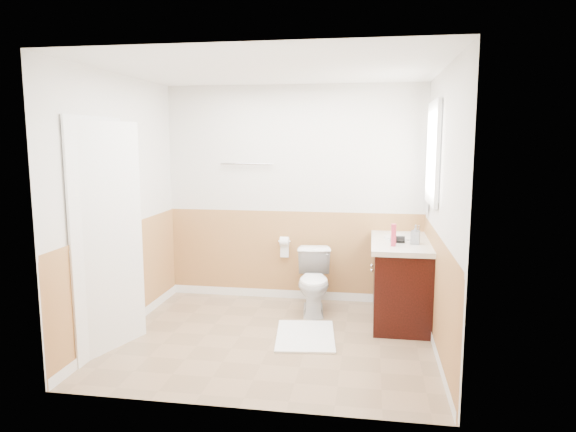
% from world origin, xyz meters
% --- Properties ---
extents(floor, '(3.00, 3.00, 0.00)m').
position_xyz_m(floor, '(0.00, 0.00, 0.00)').
color(floor, '#8C7051').
rests_on(floor, ground).
extents(ceiling, '(3.00, 3.00, 0.00)m').
position_xyz_m(ceiling, '(0.00, 0.00, 2.50)').
color(ceiling, white).
rests_on(ceiling, floor).
extents(wall_back, '(3.00, 0.00, 3.00)m').
position_xyz_m(wall_back, '(0.00, 1.30, 1.25)').
color(wall_back, silver).
rests_on(wall_back, floor).
extents(wall_front, '(3.00, 0.00, 3.00)m').
position_xyz_m(wall_front, '(0.00, -1.30, 1.25)').
color(wall_front, silver).
rests_on(wall_front, floor).
extents(wall_left, '(0.00, 3.00, 3.00)m').
position_xyz_m(wall_left, '(-1.50, 0.00, 1.25)').
color(wall_left, silver).
rests_on(wall_left, floor).
extents(wall_right, '(0.00, 3.00, 3.00)m').
position_xyz_m(wall_right, '(1.50, 0.00, 1.25)').
color(wall_right, silver).
rests_on(wall_right, floor).
extents(wainscot_back, '(3.00, 0.00, 3.00)m').
position_xyz_m(wainscot_back, '(0.00, 1.29, 0.50)').
color(wainscot_back, '#BB794B').
rests_on(wainscot_back, floor).
extents(wainscot_front, '(3.00, 0.00, 3.00)m').
position_xyz_m(wainscot_front, '(0.00, -1.29, 0.50)').
color(wainscot_front, '#BB794B').
rests_on(wainscot_front, floor).
extents(wainscot_left, '(0.00, 2.60, 2.60)m').
position_xyz_m(wainscot_left, '(-1.49, 0.00, 0.50)').
color(wainscot_left, '#BB794B').
rests_on(wainscot_left, floor).
extents(wainscot_right, '(0.00, 2.60, 2.60)m').
position_xyz_m(wainscot_right, '(1.49, 0.00, 0.50)').
color(wainscot_right, '#BB794B').
rests_on(wainscot_right, floor).
extents(toilet, '(0.45, 0.70, 0.68)m').
position_xyz_m(toilet, '(0.29, 0.85, 0.34)').
color(toilet, white).
rests_on(toilet, floor).
extents(bath_mat, '(0.64, 0.86, 0.02)m').
position_xyz_m(bath_mat, '(0.29, 0.09, 0.01)').
color(bath_mat, white).
rests_on(bath_mat, floor).
extents(vanity_cabinet, '(0.55, 1.10, 0.80)m').
position_xyz_m(vanity_cabinet, '(1.21, 0.72, 0.40)').
color(vanity_cabinet, black).
rests_on(vanity_cabinet, floor).
extents(vanity_knob_left, '(0.03, 0.03, 0.03)m').
position_xyz_m(vanity_knob_left, '(0.91, 0.62, 0.55)').
color(vanity_knob_left, silver).
rests_on(vanity_knob_left, vanity_cabinet).
extents(vanity_knob_right, '(0.03, 0.03, 0.03)m').
position_xyz_m(vanity_knob_right, '(0.91, 0.82, 0.55)').
color(vanity_knob_right, silver).
rests_on(vanity_knob_right, vanity_cabinet).
extents(countertop, '(0.60, 1.15, 0.05)m').
position_xyz_m(countertop, '(1.20, 0.72, 0.83)').
color(countertop, beige).
rests_on(countertop, vanity_cabinet).
extents(sink_basin, '(0.36, 0.36, 0.02)m').
position_xyz_m(sink_basin, '(1.21, 0.87, 0.86)').
color(sink_basin, silver).
rests_on(sink_basin, countertop).
extents(faucet, '(0.02, 0.02, 0.14)m').
position_xyz_m(faucet, '(1.39, 0.87, 0.92)').
color(faucet, silver).
rests_on(faucet, countertop).
extents(lotion_bottle, '(0.05, 0.05, 0.22)m').
position_xyz_m(lotion_bottle, '(1.11, 0.43, 0.96)').
color(lotion_bottle, '#C1324C').
rests_on(lotion_bottle, countertop).
extents(soap_dispenser, '(0.10, 0.10, 0.19)m').
position_xyz_m(soap_dispenser, '(1.33, 0.58, 0.95)').
color(soap_dispenser, gray).
rests_on(soap_dispenser, countertop).
extents(hair_dryer_body, '(0.14, 0.07, 0.07)m').
position_xyz_m(hair_dryer_body, '(1.16, 0.61, 0.89)').
color(hair_dryer_body, black).
rests_on(hair_dryer_body, countertop).
extents(hair_dryer_handle, '(0.03, 0.03, 0.07)m').
position_xyz_m(hair_dryer_handle, '(1.13, 0.65, 0.86)').
color(hair_dryer_handle, black).
rests_on(hair_dryer_handle, countertop).
extents(mirror_panel, '(0.02, 0.35, 0.90)m').
position_xyz_m(mirror_panel, '(1.48, 1.10, 1.55)').
color(mirror_panel, silver).
rests_on(mirror_panel, wall_right).
extents(window_frame, '(0.04, 0.80, 1.00)m').
position_xyz_m(window_frame, '(1.47, 0.59, 1.75)').
color(window_frame, white).
rests_on(window_frame, wall_right).
extents(window_glass, '(0.01, 0.70, 0.90)m').
position_xyz_m(window_glass, '(1.49, 0.59, 1.75)').
color(window_glass, white).
rests_on(window_glass, wall_right).
extents(door, '(0.29, 0.78, 2.04)m').
position_xyz_m(door, '(-1.40, -0.45, 1.02)').
color(door, white).
rests_on(door, wall_left).
extents(door_frame, '(0.02, 0.92, 2.10)m').
position_xyz_m(door_frame, '(-1.48, -0.45, 1.03)').
color(door_frame, white).
rests_on(door_frame, wall_left).
extents(door_knob, '(0.06, 0.06, 0.06)m').
position_xyz_m(door_knob, '(-1.34, -0.12, 0.95)').
color(door_knob, silver).
rests_on(door_knob, door).
extents(towel_bar, '(0.62, 0.02, 0.02)m').
position_xyz_m(towel_bar, '(-0.55, 1.25, 1.60)').
color(towel_bar, silver).
rests_on(towel_bar, wall_back).
extents(tp_holder_bar, '(0.14, 0.02, 0.02)m').
position_xyz_m(tp_holder_bar, '(-0.10, 1.23, 0.70)').
color(tp_holder_bar, silver).
rests_on(tp_holder_bar, wall_back).
extents(tp_roll, '(0.10, 0.11, 0.11)m').
position_xyz_m(tp_roll, '(-0.10, 1.23, 0.70)').
color(tp_roll, white).
rests_on(tp_roll, tp_holder_bar).
extents(tp_sheet, '(0.10, 0.01, 0.16)m').
position_xyz_m(tp_sheet, '(-0.10, 1.23, 0.59)').
color(tp_sheet, white).
rests_on(tp_sheet, tp_roll).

